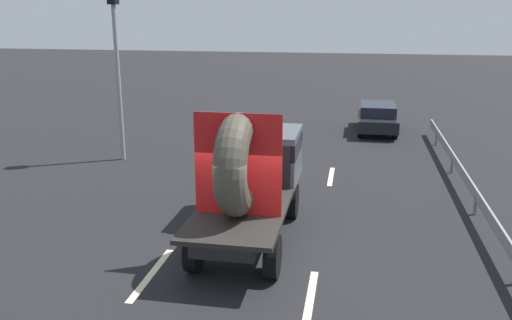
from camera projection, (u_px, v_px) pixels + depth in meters
ground_plane at (246, 258)px, 12.35m from camera, size 120.00×120.00×0.00m
flatbed_truck at (253, 169)px, 13.29m from camera, size 2.02×5.52×3.39m
distant_sedan at (377, 117)px, 24.80m from camera, size 1.72×4.00×1.31m
traffic_light at (116, 46)px, 19.31m from camera, size 0.42×0.36×6.51m
guardrail at (463, 175)px, 16.70m from camera, size 0.10×16.01×0.71m
lane_dash_left_near at (151, 274)px, 11.59m from camera, size 0.16×2.44×0.01m
lane_dash_left_far at (235, 167)px, 19.38m from camera, size 0.16×2.66×0.01m
lane_dash_right_near at (310, 299)px, 10.60m from camera, size 0.16×2.29×0.01m
lane_dash_right_far at (331, 176)px, 18.34m from camera, size 0.16×2.10×0.01m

